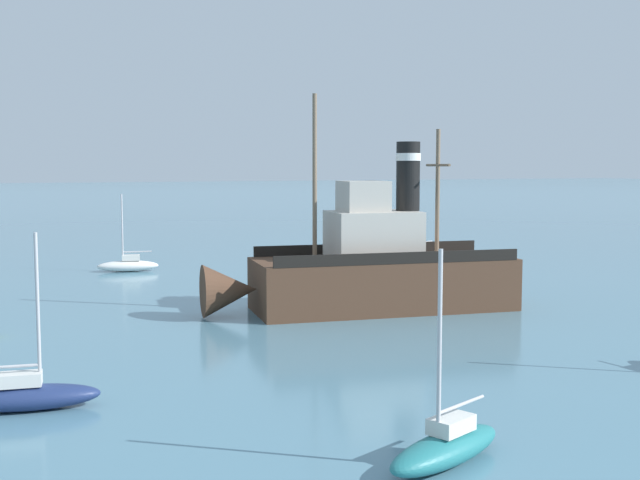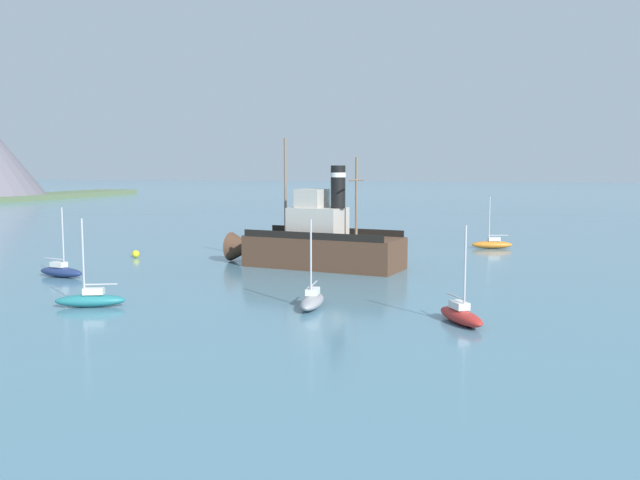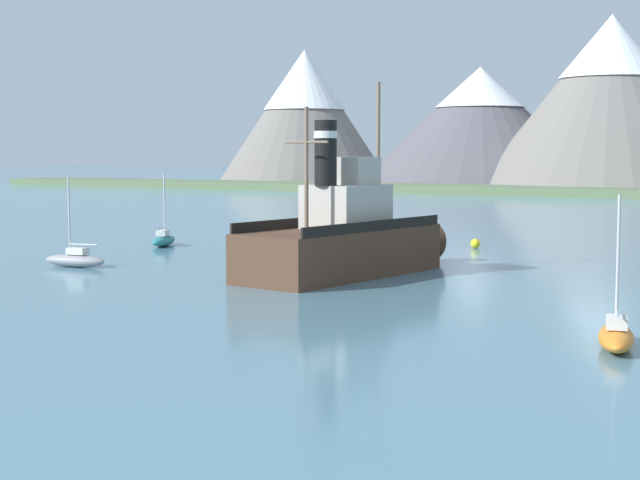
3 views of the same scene
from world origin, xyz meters
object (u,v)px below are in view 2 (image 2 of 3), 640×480
at_px(old_tugboat, 316,243).
at_px(sailboat_white, 299,236).
at_px(mooring_buoy, 136,254).
at_px(sailboat_teal, 91,299).
at_px(sailboat_navy, 61,271).
at_px(sailboat_orange, 492,244).
at_px(sailboat_red, 461,315).
at_px(sailboat_grey, 312,300).

height_order(old_tugboat, sailboat_white, old_tugboat).
bearing_deg(mooring_buoy, sailboat_teal, -154.73).
height_order(sailboat_teal, mooring_buoy, sailboat_teal).
bearing_deg(sailboat_navy, sailboat_white, -16.22).
height_order(sailboat_white, sailboat_orange, same).
bearing_deg(sailboat_orange, sailboat_white, 83.93).
height_order(old_tugboat, mooring_buoy, old_tugboat).
height_order(sailboat_red, mooring_buoy, sailboat_red).
height_order(sailboat_orange, sailboat_red, same).
xyz_separation_m(sailboat_red, mooring_buoy, (16.75, 28.75, -0.12)).
xyz_separation_m(old_tugboat, sailboat_red, (-15.95, -12.39, -1.40)).
relative_size(sailboat_teal, sailboat_orange, 1.00).
height_order(sailboat_orange, sailboat_navy, same).
xyz_separation_m(sailboat_grey, mooring_buoy, (15.36, 20.60, -0.12)).
xyz_separation_m(sailboat_red, sailboat_grey, (1.39, 8.15, 0.00)).
relative_size(sailboat_white, sailboat_red, 1.00).
distance_m(sailboat_orange, sailboat_grey, 31.87).
relative_size(old_tugboat, sailboat_white, 3.01).
bearing_deg(sailboat_orange, sailboat_teal, 149.59).
relative_size(sailboat_white, mooring_buoy, 7.87).
xyz_separation_m(sailboat_white, sailboat_red, (-34.32, -20.00, 0.00)).
xyz_separation_m(old_tugboat, sailboat_teal, (-17.84, 7.57, -1.40)).
distance_m(sailboat_white, mooring_buoy, 19.63).
distance_m(old_tugboat, sailboat_grey, 15.23).
bearing_deg(sailboat_red, sailboat_orange, -0.07).
distance_m(sailboat_teal, mooring_buoy, 20.60).
height_order(sailboat_white, sailboat_navy, same).
distance_m(sailboat_teal, sailboat_navy, 11.56).
distance_m(sailboat_orange, sailboat_navy, 38.32).
distance_m(old_tugboat, sailboat_red, 20.25).
xyz_separation_m(sailboat_white, sailboat_teal, (-36.20, -0.04, 0.00)).
relative_size(old_tugboat, sailboat_navy, 3.01).
bearing_deg(sailboat_orange, sailboat_red, 179.93).
bearing_deg(mooring_buoy, sailboat_white, -26.47).
bearing_deg(sailboat_white, sailboat_grey, -160.20).
distance_m(old_tugboat, sailboat_orange, 20.49).
distance_m(sailboat_white, sailboat_orange, 20.15).
height_order(old_tugboat, sailboat_navy, old_tugboat).
distance_m(sailboat_white, sailboat_teal, 36.20).
distance_m(sailboat_orange, mooring_buoy, 32.67).
xyz_separation_m(sailboat_orange, sailboat_grey, (-30.80, 8.19, 0.00)).
bearing_deg(sailboat_orange, old_tugboat, 142.57).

